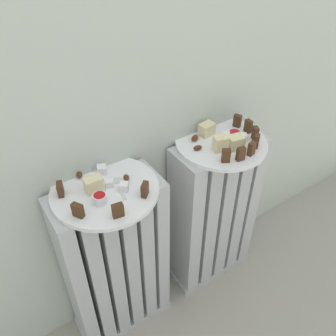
% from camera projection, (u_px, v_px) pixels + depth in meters
% --- Properties ---
extents(radiator_left, '(0.33, 0.15, 0.62)m').
position_uv_depth(radiator_left, '(116.00, 264.00, 1.13)').
color(radiator_left, '#B2B2B7').
rests_on(radiator_left, ground_plane).
extents(radiator_right, '(0.33, 0.15, 0.62)m').
position_uv_depth(radiator_right, '(213.00, 214.00, 1.30)').
color(radiator_right, '#B2B2B7').
rests_on(radiator_right, ground_plane).
extents(plate_left, '(0.29, 0.29, 0.01)m').
position_uv_depth(plate_left, '(105.00, 190.00, 0.93)').
color(plate_left, white).
rests_on(plate_left, radiator_left).
extents(plate_right, '(0.29, 0.29, 0.01)m').
position_uv_depth(plate_right, '(221.00, 143.00, 1.10)').
color(plate_right, white).
rests_on(plate_right, radiator_right).
extents(dark_cake_slice_left_0, '(0.02, 0.03, 0.04)m').
position_uv_depth(dark_cake_slice_left_0, '(60.00, 189.00, 0.89)').
color(dark_cake_slice_left_0, '#472B19').
rests_on(dark_cake_slice_left_0, plate_left).
extents(dark_cake_slice_left_1, '(0.03, 0.03, 0.04)m').
position_uv_depth(dark_cake_slice_left_1, '(78.00, 210.00, 0.83)').
color(dark_cake_slice_left_1, '#472B19').
rests_on(dark_cake_slice_left_1, plate_left).
extents(dark_cake_slice_left_2, '(0.03, 0.02, 0.04)m').
position_uv_depth(dark_cake_slice_left_2, '(118.00, 210.00, 0.83)').
color(dark_cake_slice_left_2, '#472B19').
rests_on(dark_cake_slice_left_2, plate_left).
extents(dark_cake_slice_left_3, '(0.03, 0.03, 0.04)m').
position_uv_depth(dark_cake_slice_left_3, '(145.00, 189.00, 0.89)').
color(dark_cake_slice_left_3, '#472B19').
rests_on(dark_cake_slice_left_3, plate_left).
extents(marble_cake_slice_left_0, '(0.05, 0.03, 0.04)m').
position_uv_depth(marble_cake_slice_left_0, '(94.00, 184.00, 0.90)').
color(marble_cake_slice_left_0, beige).
rests_on(marble_cake_slice_left_0, plate_left).
extents(turkish_delight_left_0, '(0.03, 0.03, 0.02)m').
position_uv_depth(turkish_delight_left_0, '(94.00, 179.00, 0.94)').
color(turkish_delight_left_0, white).
rests_on(turkish_delight_left_0, plate_left).
extents(turkish_delight_left_1, '(0.02, 0.02, 0.02)m').
position_uv_depth(turkish_delight_left_1, '(109.00, 184.00, 0.93)').
color(turkish_delight_left_1, white).
rests_on(turkish_delight_left_1, plate_left).
extents(turkish_delight_left_2, '(0.03, 0.03, 0.02)m').
position_uv_depth(turkish_delight_left_2, '(124.00, 187.00, 0.91)').
color(turkish_delight_left_2, white).
rests_on(turkish_delight_left_2, plate_left).
extents(turkish_delight_left_3, '(0.03, 0.03, 0.02)m').
position_uv_depth(turkish_delight_left_3, '(102.00, 170.00, 0.97)').
color(turkish_delight_left_3, white).
rests_on(turkish_delight_left_3, plate_left).
extents(medjool_date_left_0, '(0.02, 0.03, 0.02)m').
position_uv_depth(medjool_date_left_0, '(79.00, 175.00, 0.96)').
color(medjool_date_left_0, '#4C2814').
rests_on(medjool_date_left_0, plate_left).
extents(medjool_date_left_1, '(0.02, 0.03, 0.01)m').
position_uv_depth(medjool_date_left_1, '(126.00, 178.00, 0.95)').
color(medjool_date_left_1, '#4C2814').
rests_on(medjool_date_left_1, plate_left).
extents(jam_bowl_left, '(0.04, 0.04, 0.03)m').
position_uv_depth(jam_bowl_left, '(100.00, 198.00, 0.87)').
color(jam_bowl_left, white).
rests_on(jam_bowl_left, plate_left).
extents(dark_cake_slice_right_0, '(0.03, 0.03, 0.04)m').
position_uv_depth(dark_cake_slice_right_0, '(226.00, 156.00, 1.00)').
color(dark_cake_slice_right_0, '#472B19').
rests_on(dark_cake_slice_right_0, plate_right).
extents(dark_cake_slice_right_1, '(0.03, 0.02, 0.04)m').
position_uv_depth(dark_cake_slice_right_1, '(241.00, 154.00, 1.01)').
color(dark_cake_slice_right_1, '#472B19').
rests_on(dark_cake_slice_right_1, plate_right).
extents(dark_cake_slice_right_2, '(0.03, 0.02, 0.04)m').
position_uv_depth(dark_cake_slice_right_2, '(252.00, 149.00, 1.03)').
color(dark_cake_slice_right_2, '#472B19').
rests_on(dark_cake_slice_right_2, plate_right).
extents(dark_cake_slice_right_3, '(0.03, 0.03, 0.04)m').
position_uv_depth(dark_cake_slice_right_3, '(257.00, 141.00, 1.06)').
color(dark_cake_slice_right_3, '#472B19').
rests_on(dark_cake_slice_right_3, plate_right).
extents(dark_cake_slice_right_4, '(0.02, 0.03, 0.04)m').
position_uv_depth(dark_cake_slice_right_4, '(255.00, 133.00, 1.09)').
color(dark_cake_slice_right_4, '#472B19').
rests_on(dark_cake_slice_right_4, plate_right).
extents(dark_cake_slice_right_5, '(0.02, 0.02, 0.04)m').
position_uv_depth(dark_cake_slice_right_5, '(248.00, 126.00, 1.13)').
color(dark_cake_slice_right_5, '#472B19').
rests_on(dark_cake_slice_right_5, plate_right).
extents(dark_cake_slice_right_6, '(0.02, 0.03, 0.04)m').
position_uv_depth(dark_cake_slice_right_6, '(237.00, 121.00, 1.15)').
color(dark_cake_slice_right_6, '#472B19').
rests_on(dark_cake_slice_right_6, plate_right).
extents(marble_cake_slice_right_0, '(0.05, 0.04, 0.04)m').
position_uv_depth(marble_cake_slice_right_0, '(207.00, 129.00, 1.11)').
color(marble_cake_slice_right_0, beige).
rests_on(marble_cake_slice_right_0, plate_right).
extents(marble_cake_slice_right_1, '(0.05, 0.05, 0.04)m').
position_uv_depth(marble_cake_slice_right_1, '(235.00, 142.00, 1.05)').
color(marble_cake_slice_right_1, beige).
rests_on(marble_cake_slice_right_1, plate_right).
extents(marble_cake_slice_right_2, '(0.05, 0.04, 0.05)m').
position_uv_depth(marble_cake_slice_right_2, '(221.00, 144.00, 1.04)').
color(marble_cake_slice_right_2, beige).
rests_on(marble_cake_slice_right_2, plate_right).
extents(turkish_delight_right_0, '(0.02, 0.02, 0.02)m').
position_uv_depth(turkish_delight_right_0, '(222.00, 141.00, 1.08)').
color(turkish_delight_right_0, white).
rests_on(turkish_delight_right_0, plate_right).
extents(turkish_delight_right_1, '(0.03, 0.03, 0.02)m').
position_uv_depth(turkish_delight_right_1, '(226.00, 136.00, 1.10)').
color(turkish_delight_right_1, white).
rests_on(turkish_delight_right_1, plate_right).
extents(turkish_delight_right_2, '(0.03, 0.03, 0.02)m').
position_uv_depth(turkish_delight_right_2, '(242.00, 137.00, 1.09)').
color(turkish_delight_right_2, white).
rests_on(turkish_delight_right_2, plate_right).
extents(medjool_date_right_0, '(0.03, 0.02, 0.02)m').
position_uv_depth(medjool_date_right_0, '(198.00, 148.00, 1.06)').
color(medjool_date_right_0, '#4C2814').
rests_on(medjool_date_right_0, plate_right).
extents(medjool_date_right_1, '(0.03, 0.03, 0.02)m').
position_uv_depth(medjool_date_right_1, '(195.00, 138.00, 1.10)').
color(medjool_date_right_1, '#4C2814').
rests_on(medjool_date_right_1, plate_right).
extents(medjool_date_right_2, '(0.02, 0.03, 0.02)m').
position_uv_depth(medjool_date_right_2, '(212.00, 125.00, 1.16)').
color(medjool_date_right_2, '#4C2814').
rests_on(medjool_date_right_2, plate_right).
extents(jam_bowl_right, '(0.04, 0.04, 0.02)m').
position_uv_depth(jam_bowl_right, '(235.00, 134.00, 1.11)').
color(jam_bowl_right, white).
rests_on(jam_bowl_right, plate_right).
extents(fork, '(0.04, 0.09, 0.00)m').
position_uv_depth(fork, '(120.00, 186.00, 0.93)').
color(fork, silver).
rests_on(fork, plate_left).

